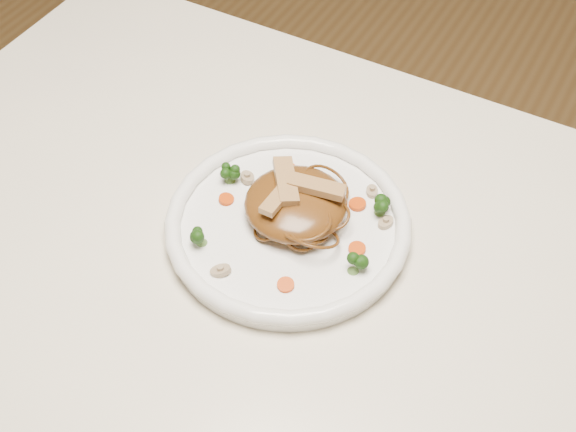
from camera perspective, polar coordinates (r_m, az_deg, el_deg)
The scene contains 19 objects.
table at distance 1.00m, azimuth 0.42°, elevation -7.10°, with size 1.20×0.80×0.75m.
plate at distance 0.94m, azimuth 0.00°, elevation -0.88°, with size 0.30×0.30×0.02m, color white.
noodle_mound at distance 0.93m, azimuth 0.59°, elevation 0.93°, with size 0.13×0.13×0.04m, color #613312.
chicken_a at distance 0.92m, azimuth 2.14°, elevation 2.19°, with size 0.07×0.02×0.01m, color tan.
chicken_b at distance 0.92m, azimuth -0.17°, elevation 2.62°, with size 0.07×0.02×0.01m, color tan.
chicken_c at distance 0.91m, azimuth -0.73°, elevation 1.36°, with size 0.06×0.02×0.01m, color tan.
broccoli_0 at distance 0.94m, azimuth 6.89°, elevation 0.88°, with size 0.03×0.03×0.03m, color #17400D, non-canonical shape.
broccoli_1 at distance 0.98m, azimuth -4.39°, elevation 3.30°, with size 0.03×0.03×0.03m, color #17400D, non-canonical shape.
broccoli_2 at distance 0.91m, azimuth -6.52°, elevation -1.30°, with size 0.03×0.03×0.03m, color #17400D, non-canonical shape.
broccoli_3 at distance 0.88m, azimuth 4.91°, elevation -3.55°, with size 0.02×0.02×0.03m, color #17400D, non-canonical shape.
carrot_0 at distance 0.96m, azimuth 5.18°, elevation 0.88°, with size 0.02×0.02×0.01m, color #C23707.
carrot_1 at distance 0.96m, azimuth -4.61°, elevation 1.25°, with size 0.02×0.02×0.01m, color #C23707.
carrot_2 at distance 0.91m, azimuth 5.15°, elevation -2.45°, with size 0.02×0.02×0.01m, color #C23707.
carrot_3 at distance 1.00m, azimuth -0.05°, elevation 3.56°, with size 0.02×0.02×0.01m, color #C23707.
carrot_4 at distance 0.88m, azimuth -0.18°, elevation -5.14°, with size 0.02×0.02×0.01m, color #C23707.
mushroom_0 at distance 0.89m, azimuth -5.03°, elevation -4.07°, with size 0.02×0.02×0.01m, color tan.
mushroom_1 at distance 0.94m, azimuth 7.26°, elevation -0.48°, with size 0.02×0.02×0.01m, color tan.
mushroom_2 at distance 0.99m, azimuth -3.05°, elevation 2.87°, with size 0.02×0.02×0.01m, color tan.
mushroom_3 at distance 0.97m, azimuth 6.26°, elevation 1.83°, with size 0.02×0.02×0.01m, color tan.
Camera 1 is at (0.26, -0.49, 1.48)m, focal length 47.85 mm.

